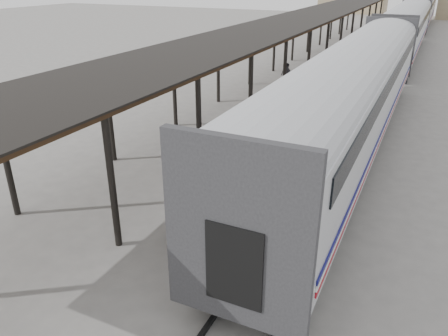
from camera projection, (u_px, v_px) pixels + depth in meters
ground at (193, 222)px, 13.81m from camera, size 160.00×160.00×0.00m
train at (405, 27)px, 39.30m from camera, size 3.45×76.01×4.01m
canopy at (305, 18)px, 33.27m from camera, size 4.90×64.30×4.15m
rails at (401, 56)px, 40.55m from camera, size 1.54×150.00×0.12m
baggage_cart at (212, 211)px, 13.16m from camera, size 1.79×2.63×0.86m
suitcase_stack at (216, 194)px, 13.25m from camera, size 1.40×1.05×0.59m
luggage_tug at (301, 89)px, 27.01m from camera, size 1.05×1.58×1.33m
porter at (209, 187)px, 12.06m from camera, size 0.67×0.80×1.87m
pedestrian at (287, 76)px, 29.35m from camera, size 1.07×0.79×1.69m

